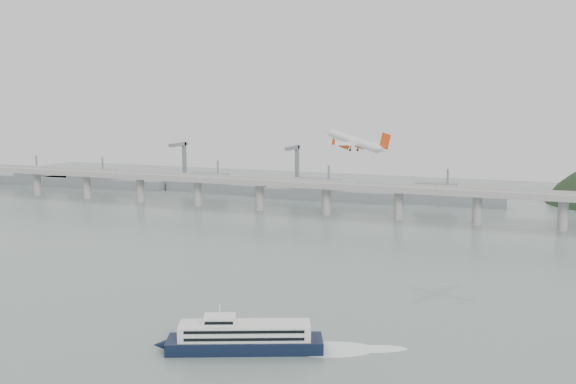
% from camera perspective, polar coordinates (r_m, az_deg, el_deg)
% --- Properties ---
extents(ground, '(900.00, 900.00, 0.00)m').
position_cam_1_polar(ground, '(270.10, -4.40, -9.10)').
color(ground, slate).
rests_on(ground, ground).
extents(bridge, '(800.00, 22.00, 23.90)m').
position_cam_1_polar(bridge, '(450.86, 6.74, 0.06)').
color(bridge, '#989895').
rests_on(bridge, ground).
extents(distant_fleet, '(453.00, 60.90, 40.00)m').
position_cam_1_polar(distant_fleet, '(569.87, -6.65, 0.55)').
color(distant_fleet, slate).
rests_on(distant_fleet, ground).
extents(ferry, '(76.45, 38.63, 15.26)m').
position_cam_1_polar(ferry, '(217.69, -3.67, -12.20)').
color(ferry, black).
rests_on(ferry, ground).
extents(airliner, '(36.41, 34.21, 11.53)m').
position_cam_1_polar(airliner, '(307.14, 5.75, 4.25)').
color(airliner, white).
rests_on(airliner, ground).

